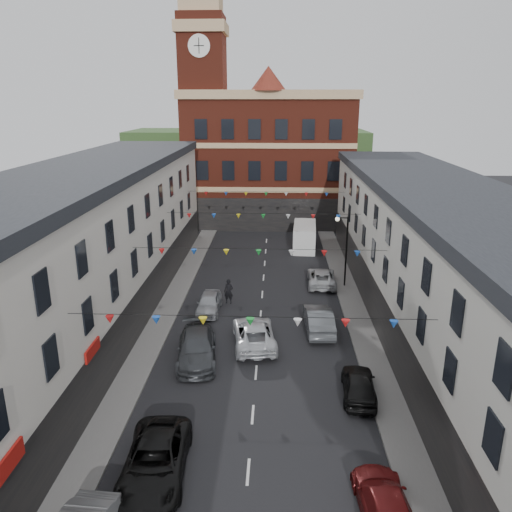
# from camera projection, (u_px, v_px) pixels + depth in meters

# --- Properties ---
(ground) EXTENTS (160.00, 160.00, 0.00)m
(ground) POSITION_uv_depth(u_px,v_px,m) (256.00, 373.00, 28.52)
(ground) COLOR black
(ground) RESTS_ON ground
(pavement_left) EXTENTS (1.80, 64.00, 0.15)m
(pavement_left) POSITION_uv_depth(u_px,v_px,m) (146.00, 352.00, 30.68)
(pavement_left) COLOR #605E5B
(pavement_left) RESTS_ON ground
(pavement_right) EXTENTS (1.80, 64.00, 0.15)m
(pavement_right) POSITION_uv_depth(u_px,v_px,m) (371.00, 357.00, 30.13)
(pavement_right) COLOR #605E5B
(pavement_right) RESTS_ON ground
(terrace_left) EXTENTS (8.40, 56.00, 10.70)m
(terrace_left) POSITION_uv_depth(u_px,v_px,m) (50.00, 276.00, 28.34)
(terrace_left) COLOR silver
(terrace_left) RESTS_ON ground
(terrace_right) EXTENTS (8.40, 56.00, 9.70)m
(terrace_right) POSITION_uv_depth(u_px,v_px,m) (469.00, 290.00, 27.56)
(terrace_right) COLOR beige
(terrace_right) RESTS_ON ground
(civic_building) EXTENTS (20.60, 13.30, 18.50)m
(civic_building) POSITION_uv_depth(u_px,v_px,m) (269.00, 157.00, 62.27)
(civic_building) COLOR maroon
(civic_building) RESTS_ON ground
(clock_tower) EXTENTS (5.60, 5.60, 30.00)m
(clock_tower) POSITION_uv_depth(u_px,v_px,m) (204.00, 100.00, 57.73)
(clock_tower) COLOR maroon
(clock_tower) RESTS_ON ground
(distant_hill) EXTENTS (40.00, 14.00, 10.00)m
(distant_hill) POSITION_uv_depth(u_px,v_px,m) (248.00, 160.00, 86.30)
(distant_hill) COLOR #335126
(distant_hill) RESTS_ON ground
(street_lamp) EXTENTS (1.10, 0.36, 6.00)m
(street_lamp) POSITION_uv_depth(u_px,v_px,m) (344.00, 242.00, 40.45)
(street_lamp) COLOR black
(street_lamp) RESTS_ON ground
(car_left_c) EXTENTS (2.79, 5.59, 1.52)m
(car_left_c) POSITION_uv_depth(u_px,v_px,m) (155.00, 460.00, 20.46)
(car_left_c) COLOR black
(car_left_c) RESTS_ON ground
(car_left_d) EXTENTS (2.92, 5.78, 1.61)m
(car_left_d) POSITION_uv_depth(u_px,v_px,m) (197.00, 348.00, 29.68)
(car_left_d) COLOR #3B3E42
(car_left_d) RESTS_ON ground
(car_left_e) EXTENTS (1.68, 4.10, 1.39)m
(car_left_e) POSITION_uv_depth(u_px,v_px,m) (209.00, 303.00, 36.55)
(car_left_e) COLOR #9FA2A8
(car_left_e) RESTS_ON ground
(car_right_c) EXTENTS (2.12, 4.69, 1.33)m
(car_right_c) POSITION_uv_depth(u_px,v_px,m) (385.00, 504.00, 18.39)
(car_right_c) COLOR #5F1313
(car_right_c) RESTS_ON ground
(car_right_d) EXTENTS (2.01, 4.32, 1.43)m
(car_right_d) POSITION_uv_depth(u_px,v_px,m) (359.00, 385.00, 25.98)
(car_right_d) COLOR black
(car_right_d) RESTS_ON ground
(car_right_e) EXTENTS (1.92, 5.02, 1.63)m
(car_right_e) POSITION_uv_depth(u_px,v_px,m) (319.00, 319.00, 33.50)
(car_right_e) COLOR #54585D
(car_right_e) RESTS_ON ground
(car_right_f) EXTENTS (2.41, 4.96, 1.36)m
(car_right_f) POSITION_uv_depth(u_px,v_px,m) (321.00, 277.00, 41.86)
(car_right_f) COLOR #BBBEC1
(car_right_f) RESTS_ON ground
(moving_car) EXTENTS (3.22, 5.77, 1.53)m
(moving_car) POSITION_uv_depth(u_px,v_px,m) (254.00, 333.00, 31.62)
(moving_car) COLOR silver
(moving_car) RESTS_ON ground
(white_van) EXTENTS (2.59, 5.94, 2.57)m
(white_van) POSITION_uv_depth(u_px,v_px,m) (304.00, 236.00, 52.12)
(white_van) COLOR white
(white_van) RESTS_ON ground
(pedestrian) EXTENTS (0.79, 0.60, 1.94)m
(pedestrian) POSITION_uv_depth(u_px,v_px,m) (229.00, 291.00, 37.96)
(pedestrian) COLOR black
(pedestrian) RESTS_ON ground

